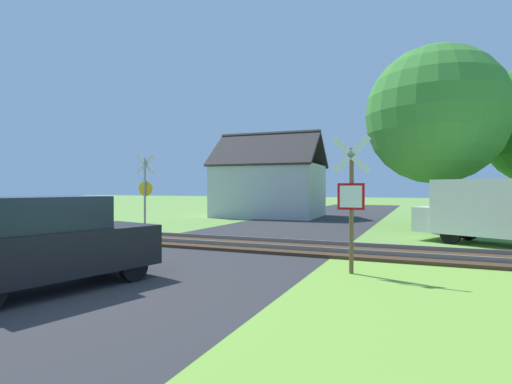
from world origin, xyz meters
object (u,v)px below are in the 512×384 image
Objects in this scene: crossing_sign_far at (145,188)px; house at (270,188)px; parked_car at (48,243)px; stop_sign_near at (351,197)px; mail_truck at (499,209)px; tree_right at (436,115)px.

house is at bearing 75.63° from crossing_sign_far.
house is at bearing 112.95° from parked_car.
stop_sign_near is 0.92× the size of crossing_sign_far.
house is at bearing 76.23° from mail_truck.
house reaches higher than mail_truck.
stop_sign_near is at bearing -65.77° from house.
mail_truck is (13.25, 1.72, -0.71)m from crossing_sign_far.
parked_car is (-7.09, -15.12, -4.47)m from tree_right.
tree_right is (11.43, 6.76, 3.41)m from crossing_sign_far.
mail_truck is (12.05, -9.98, -0.69)m from house.
stop_sign_near is 6.32m from parked_car.
tree_right reaches higher than crossing_sign_far.
crossing_sign_far reaches higher than parked_car.
mail_truck is 1.22× the size of parked_car.
stop_sign_near is at bearing 174.79° from mail_truck.
house is (-8.21, 16.37, 0.20)m from stop_sign_near.
tree_right is (10.24, -4.93, 3.43)m from house.
house is 20.32m from parked_car.
crossing_sign_far reaches higher than mail_truck.
tree_right is at bearing -100.13° from stop_sign_near.
crossing_sign_far is 0.65× the size of mail_truck.
stop_sign_near is 0.43× the size of house.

